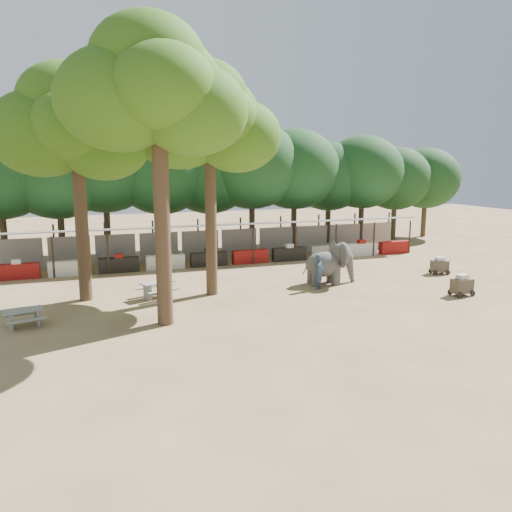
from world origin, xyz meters
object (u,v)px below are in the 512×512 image
object	(u,v)px
handler	(319,272)
cart_front	(462,285)
yard_tree_back	(205,120)
cart_back	(440,266)
elephant	(330,263)
picnic_table_far	(157,287)
yard_tree_left	(72,125)
picnic_table_near	(24,316)
yard_tree_center	(153,90)

from	to	relation	value
handler	cart_front	size ratio (longest dim) A/B	1.60
yard_tree_back	cart_back	world-z (taller)	yard_tree_back
elephant	cart_back	bearing A→B (deg)	3.25
handler	picnic_table_far	distance (m)	8.34
elephant	cart_back	size ratio (longest dim) A/B	2.50
yard_tree_left	picnic_table_near	bearing A→B (deg)	-121.54
elephant	yard_tree_back	bearing A→B (deg)	-178.07
handler	yard_tree_center	bearing A→B (deg)	149.67
elephant	picnic_table_near	distance (m)	15.28
yard_tree_center	picnic_table_near	distance (m)	10.29
picnic_table_near	picnic_table_far	xyz separation A→B (m)	(5.72, 2.72, 0.05)
yard_tree_left	cart_front	world-z (taller)	yard_tree_left
yard_tree_center	yard_tree_back	distance (m)	5.04
yard_tree_center	cart_back	world-z (taller)	yard_tree_center
cart_front	cart_back	bearing A→B (deg)	59.64
yard_tree_left	yard_tree_back	xyz separation A→B (m)	(6.00, -1.00, 0.34)
yard_tree_left	cart_back	size ratio (longest dim) A/B	9.27
yard_tree_back	cart_back	xyz separation A→B (m)	(14.11, -0.17, -8.04)
elephant	cart_front	xyz separation A→B (m)	(4.98, -4.50, -0.60)
handler	picnic_table_near	size ratio (longest dim) A/B	1.05
yard_tree_center	yard_tree_back	xyz separation A→B (m)	(3.00, 4.00, -0.67)
handler	cart_back	distance (m)	8.46
yard_tree_back	yard_tree_left	bearing A→B (deg)	170.54
elephant	cart_front	bearing A→B (deg)	-38.75
handler	cart_back	size ratio (longest dim) A/B	1.54
yard_tree_left	picnic_table_far	distance (m)	8.46
elephant	cart_back	xyz separation A→B (m)	(7.33, -0.01, -0.63)
yard_tree_back	cart_front	world-z (taller)	yard_tree_back
yard_tree_left	cart_back	bearing A→B (deg)	-3.33
picnic_table_near	cart_back	xyz separation A→B (m)	(22.39, 2.55, 0.03)
picnic_table_near	picnic_table_far	bearing A→B (deg)	10.77
elephant	picnic_table_far	world-z (taller)	elephant
yard_tree_left	yard_tree_center	distance (m)	5.92
elephant	cart_front	world-z (taller)	elephant
picnic_table_near	yard_tree_left	bearing A→B (deg)	43.77
yard_tree_center	cart_front	bearing A→B (deg)	-2.55
handler	picnic_table_near	distance (m)	14.09
cart_front	yard_tree_left	bearing A→B (deg)	159.62
picnic_table_far	cart_back	size ratio (longest dim) A/B	1.71
yard_tree_center	picnic_table_far	distance (m)	9.57
yard_tree_center	cart_back	bearing A→B (deg)	12.62
picnic_table_near	yard_tree_center	bearing A→B (deg)	-28.34
handler	yard_tree_left	bearing A→B (deg)	120.98
cart_back	handler	bearing A→B (deg)	-159.54
picnic_table_far	yard_tree_left	bearing A→B (deg)	142.64
yard_tree_left	handler	distance (m)	13.93
yard_tree_center	handler	bearing A→B (deg)	18.83
picnic_table_far	yard_tree_center	bearing A→B (deg)	-117.42
yard_tree_left	handler	world-z (taller)	yard_tree_left
handler	cart_front	bearing A→B (deg)	-80.05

